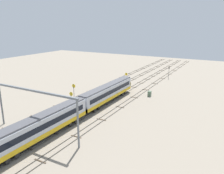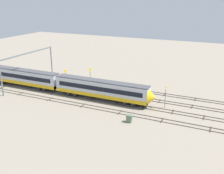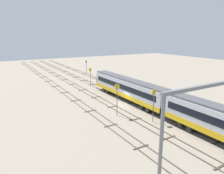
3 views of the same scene
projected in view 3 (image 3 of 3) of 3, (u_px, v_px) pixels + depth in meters
The scene contains 10 objects.
ground_plane at pixel (123, 105), 43.44m from camera, with size 193.48×193.48×0.00m, color gray.
track_near_foreground at pixel (150, 99), 47.10m from camera, with size 177.48×2.40×0.16m.
track_with_train at pixel (133, 103), 44.65m from camera, with size 177.48×2.40×0.16m.
track_middle at pixel (113, 106), 42.19m from camera, with size 177.48×2.40×0.16m.
track_second_far at pixel (90, 111), 39.74m from camera, with size 177.48×2.40×0.16m.
speed_sign_near_foreground at pixel (117, 95), 36.79m from camera, with size 0.14×1.03×5.83m.
speed_sign_mid_trackside at pixel (90, 75), 57.67m from camera, with size 0.14×0.90×5.33m.
speed_sign_far_trackside at pixel (154, 101), 33.98m from camera, with size 0.14×0.95×5.61m.
signal_light_trackside_approach at pixel (86, 65), 80.48m from camera, with size 0.31×0.32×4.66m.
relay_cabinet at pixel (130, 83), 59.39m from camera, with size 1.06×0.88×1.56m.
Camera 3 is at (-34.36, 22.98, 14.02)m, focal length 33.43 mm.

